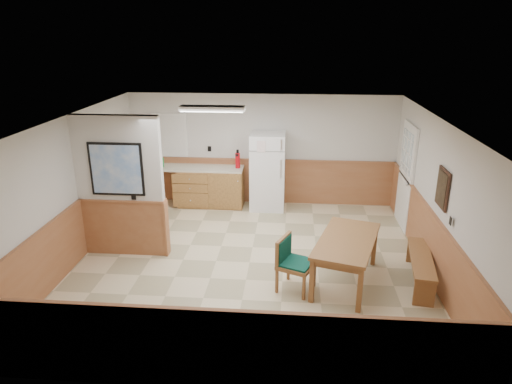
# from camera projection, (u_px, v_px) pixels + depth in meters

# --- Properties ---
(ground) EXTENTS (6.00, 6.00, 0.00)m
(ground) POSITION_uv_depth(u_px,v_px,m) (250.00, 262.00, 7.91)
(ground) COLOR beige
(ground) RESTS_ON ground
(ceiling) EXTENTS (6.00, 6.00, 0.02)m
(ceiling) POSITION_uv_depth(u_px,v_px,m) (249.00, 119.00, 7.07)
(ceiling) COLOR white
(ceiling) RESTS_ON back_wall
(back_wall) EXTENTS (6.00, 0.02, 2.50)m
(back_wall) POSITION_uv_depth(u_px,v_px,m) (262.00, 150.00, 10.31)
(back_wall) COLOR silver
(back_wall) RESTS_ON ground
(right_wall) EXTENTS (0.02, 6.00, 2.50)m
(right_wall) POSITION_uv_depth(u_px,v_px,m) (436.00, 200.00, 7.26)
(right_wall) COLOR silver
(right_wall) RESTS_ON ground
(left_wall) EXTENTS (0.02, 6.00, 2.50)m
(left_wall) POSITION_uv_depth(u_px,v_px,m) (73.00, 190.00, 7.73)
(left_wall) COLOR silver
(left_wall) RESTS_ON ground
(wainscot_back) EXTENTS (6.00, 0.04, 1.00)m
(wainscot_back) POSITION_uv_depth(u_px,v_px,m) (262.00, 181.00, 10.54)
(wainscot_back) COLOR #9F653F
(wainscot_back) RESTS_ON ground
(wainscot_right) EXTENTS (0.04, 6.00, 1.00)m
(wainscot_right) POSITION_uv_depth(u_px,v_px,m) (429.00, 243.00, 7.51)
(wainscot_right) COLOR #9F653F
(wainscot_right) RESTS_ON ground
(wainscot_left) EXTENTS (0.04, 6.00, 1.00)m
(wainscot_left) POSITION_uv_depth(u_px,v_px,m) (80.00, 230.00, 7.98)
(wainscot_left) COLOR #9F653F
(wainscot_left) RESTS_ON ground
(partition_wall) EXTENTS (1.50, 0.20, 2.50)m
(partition_wall) POSITION_uv_depth(u_px,v_px,m) (121.00, 188.00, 7.86)
(partition_wall) COLOR silver
(partition_wall) RESTS_ON ground
(kitchen_counter) EXTENTS (2.20, 0.61, 1.00)m
(kitchen_counter) POSITION_uv_depth(u_px,v_px,m) (208.00, 186.00, 10.37)
(kitchen_counter) COLOR #B17E3F
(kitchen_counter) RESTS_ON ground
(exterior_door) EXTENTS (0.07, 1.02, 2.15)m
(exterior_door) POSITION_uv_depth(u_px,v_px,m) (406.00, 176.00, 9.11)
(exterior_door) COLOR white
(exterior_door) RESTS_ON ground
(kitchen_window) EXTENTS (0.80, 0.04, 1.00)m
(kitchen_window) POSITION_uv_depth(u_px,v_px,m) (170.00, 135.00, 10.35)
(kitchen_window) COLOR white
(kitchen_window) RESTS_ON back_wall
(wall_painting) EXTENTS (0.04, 0.50, 0.60)m
(wall_painting) POSITION_uv_depth(u_px,v_px,m) (442.00, 188.00, 6.88)
(wall_painting) COLOR #321D14
(wall_painting) RESTS_ON right_wall
(fluorescent_fixture) EXTENTS (1.20, 0.30, 0.09)m
(fluorescent_fixture) POSITION_uv_depth(u_px,v_px,m) (212.00, 108.00, 8.38)
(fluorescent_fixture) COLOR white
(fluorescent_fixture) RESTS_ON ceiling
(refrigerator) EXTENTS (0.76, 0.72, 1.71)m
(refrigerator) POSITION_uv_depth(u_px,v_px,m) (268.00, 171.00, 10.08)
(refrigerator) COLOR white
(refrigerator) RESTS_ON ground
(dining_table) EXTENTS (1.25, 1.79, 0.75)m
(dining_table) POSITION_uv_depth(u_px,v_px,m) (347.00, 245.00, 7.09)
(dining_table) COLOR brown
(dining_table) RESTS_ON ground
(dining_bench) EXTENTS (0.54, 1.49, 0.45)m
(dining_bench) POSITION_uv_depth(u_px,v_px,m) (421.00, 263.00, 7.18)
(dining_bench) COLOR brown
(dining_bench) RESTS_ON ground
(dining_chair) EXTENTS (0.83, 0.71, 0.85)m
(dining_chair) POSITION_uv_depth(u_px,v_px,m) (291.00, 259.00, 6.97)
(dining_chair) COLOR brown
(dining_chair) RESTS_ON ground
(fire_extinguisher) EXTENTS (0.12, 0.12, 0.42)m
(fire_extinguisher) POSITION_uv_depth(u_px,v_px,m) (238.00, 160.00, 10.12)
(fire_extinguisher) COLOR red
(fire_extinguisher) RESTS_ON kitchen_counter
(soap_bottle) EXTENTS (0.07, 0.07, 0.21)m
(soap_bottle) POSITION_uv_depth(u_px,v_px,m) (162.00, 162.00, 10.22)
(soap_bottle) COLOR green
(soap_bottle) RESTS_ON kitchen_counter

